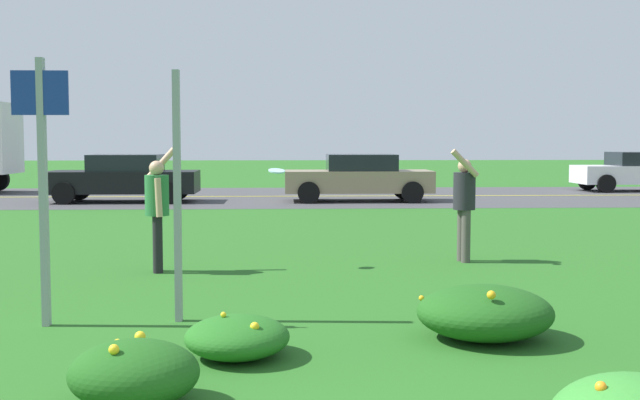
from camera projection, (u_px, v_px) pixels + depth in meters
name	position (u px, v px, depth m)	size (l,w,h in m)	color
ground_plane	(292.00, 242.00, 14.70)	(120.00, 120.00, 0.00)	#26601E
highway_strip	(289.00, 196.00, 26.61)	(120.00, 9.72, 0.01)	#424244
highway_center_stripe	(289.00, 196.00, 26.61)	(120.00, 0.16, 0.00)	yellow
daylily_clump_mid_left	(237.00, 337.00, 6.89)	(0.92, 0.96, 0.40)	#23661E
daylily_clump_mid_center	(134.00, 373.00, 5.63)	(0.93, 0.84, 0.50)	#1E5619
daylily_clump_near_camera	(485.00, 312.00, 7.52)	(1.29, 1.20, 0.54)	#1E5619
sign_post_near_path	(42.00, 165.00, 7.95)	(0.56, 0.10, 2.71)	#93969B
sign_post_by_roadside	(177.00, 197.00, 8.20)	(0.07, 0.10, 2.60)	#93969B
person_thrower_green_shirt	(157.00, 205.00, 11.30)	(0.44, 0.53, 1.78)	#287038
person_catcher_dark_shirt	(464.00, 200.00, 12.27)	(0.46, 0.53, 1.76)	#232328
frisbee_pale_blue	(277.00, 171.00, 11.66)	(0.25, 0.24, 0.09)	#ADD6E5
car_white_leftmost	(638.00, 171.00, 29.32)	(4.50, 2.00, 1.45)	silver
car_tan_center_left	(359.00, 177.00, 24.47)	(4.50, 2.00, 1.45)	#937F60
car_black_center_right	(124.00, 178.00, 24.15)	(4.50, 2.00, 1.45)	black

